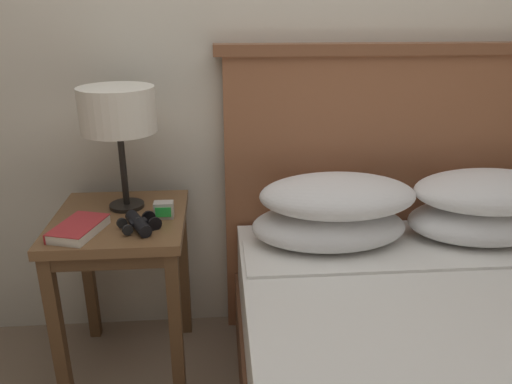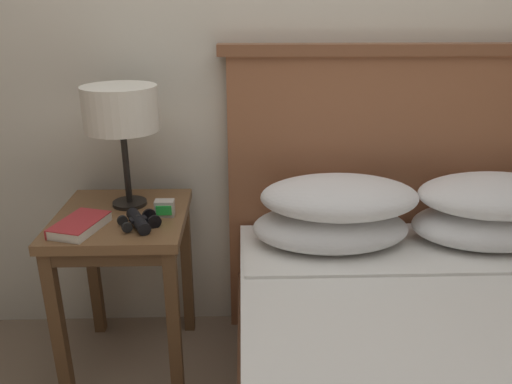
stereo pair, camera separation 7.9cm
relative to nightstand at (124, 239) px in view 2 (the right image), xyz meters
name	(u,v)px [view 2 (the right image)]	position (x,y,z in m)	size (l,w,h in m)	color
wall_back	(279,31)	(0.60, 0.34, 0.73)	(8.00, 0.06, 2.60)	beige
nightstand	(124,239)	(0.00, 0.00, 0.00)	(0.48, 0.52, 0.67)	brown
bed	(456,374)	(1.11, -0.48, -0.25)	(1.50, 1.78, 1.26)	brown
table_lamp	(121,111)	(0.02, 0.09, 0.47)	(0.27, 0.27, 0.46)	black
book_on_nightstand	(79,225)	(-0.11, -0.13, 0.12)	(0.18, 0.24, 0.04)	silver
binoculars_pair	(139,221)	(0.09, -0.12, 0.13)	(0.16, 0.16, 0.05)	black
alarm_clock	(165,208)	(0.17, -0.02, 0.13)	(0.07, 0.05, 0.06)	#B7B2A8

